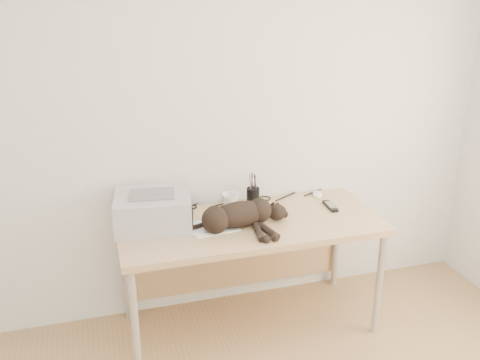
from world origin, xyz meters
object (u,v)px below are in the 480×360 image
object	(u,v)px
pen_cup	(253,196)
mouse	(318,193)
printer	(153,210)
mug	(230,201)
desk	(246,235)
cat	(236,217)

from	to	relation	value
pen_cup	mouse	xyz separation A→B (m)	(0.47, 0.03, -0.04)
printer	mug	world-z (taller)	printer
desk	printer	distance (m)	0.62
desk	pen_cup	bearing A→B (deg)	59.21
mug	pen_cup	size ratio (longest dim) A/B	0.52
pen_cup	mouse	bearing A→B (deg)	3.48
printer	cat	size ratio (longest dim) A/B	0.66
mug	mouse	size ratio (longest dim) A/B	0.97
desk	printer	xyz separation A→B (m)	(-0.57, 0.03, 0.23)
printer	mouse	bearing A→B (deg)	8.37
printer	cat	world-z (taller)	printer
cat	mouse	xyz separation A→B (m)	(0.67, 0.33, -0.05)
desk	mug	bearing A→B (deg)	114.51
mug	desk	bearing A→B (deg)	-65.49
mug	pen_cup	xyz separation A→B (m)	(0.16, 0.03, 0.01)
printer	mouse	size ratio (longest dim) A/B	4.21
printer	pen_cup	distance (m)	0.68
cat	mug	world-z (taller)	cat
desk	mug	size ratio (longest dim) A/B	14.36
printer	cat	distance (m)	0.50
mug	pen_cup	distance (m)	0.16
desk	mouse	distance (m)	0.62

